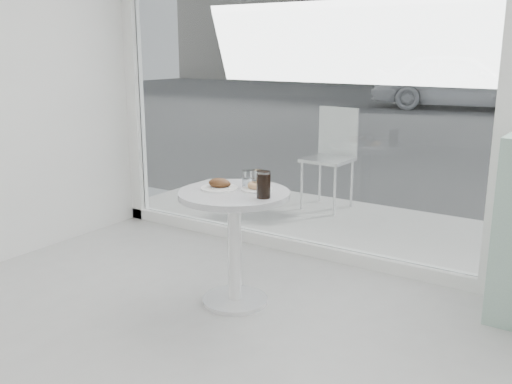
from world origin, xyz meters
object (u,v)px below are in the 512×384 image
Objects in this scene: water_tumbler_a at (247,180)px; cola_glass at (264,185)px; patio_chair at (332,151)px; plate_fritter at (220,185)px; water_tumbler_b at (257,180)px; car_white at (459,81)px; main_table at (234,224)px; plate_donut at (257,187)px.

cola_glass is (0.24, -0.18, 0.03)m from water_tumbler_a.
patio_chair is 2.39m from plate_fritter.
water_tumbler_a is (0.12, 0.14, 0.02)m from plate_fritter.
patio_chair reaches higher than water_tumbler_b.
plate_fritter is 1.96× the size of water_tumbler_b.
car_white is 13.74m from plate_fritter.
water_tumbler_a is at bearing 87.70° from main_table.
water_tumbler_b is at bearing 1.38° from water_tumbler_a.
car_white is at bearing 98.55° from main_table.
water_tumbler_b is (0.53, -2.22, 0.19)m from patio_chair.
water_tumbler_b is at bearing 178.04° from car_white.
car_white is 37.08× the size of water_tumbler_b.
plate_fritter is at bearing 177.13° from car_white.
patio_chair reaches higher than plate_donut.
car_white reaches higher than water_tumbler_b.
water_tumbler_a is (0.45, -2.22, 0.19)m from patio_chair.
plate_donut is (2.15, -13.49, 0.01)m from car_white.
plate_donut is (0.55, -2.25, 0.16)m from patio_chair.
car_white is 13.82m from cola_glass.
water_tumbler_a is 0.08m from water_tumbler_b.
car_white is (-2.05, 13.60, 0.23)m from main_table.
plate_fritter is 2.17× the size of water_tumbler_a.
water_tumbler_a is at bearing -178.62° from water_tumbler_b.
water_tumbler_b is (-0.02, 0.04, 0.03)m from plate_donut.
water_tumbler_a reaches higher than plate_fritter.
main_table is 0.28m from plate_donut.
main_table is 6.91× the size of water_tumbler_a.
cola_glass reaches higher than plate_fritter.
cola_glass is (0.36, -0.03, 0.05)m from plate_fritter.
water_tumbler_b is at bearing 132.20° from cola_glass.
water_tumbler_b reaches higher than plate_donut.
main_table is at bearing 172.67° from cola_glass.
plate_donut is (0.10, 0.11, 0.24)m from main_table.
cola_glass is (0.69, -2.39, 0.22)m from patio_chair.
plate_fritter reaches higher than plate_donut.
water_tumbler_b is at bearing 116.69° from plate_donut.
patio_chair is at bearing 177.13° from car_white.
plate_fritter is at bearing -129.45° from water_tumbler_a.
main_table is 0.39m from cola_glass.
car_white is (-1.60, 11.24, 0.15)m from patio_chair.
water_tumbler_b reaches higher than water_tumbler_a.
plate_donut is at bearing 178.09° from car_white.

